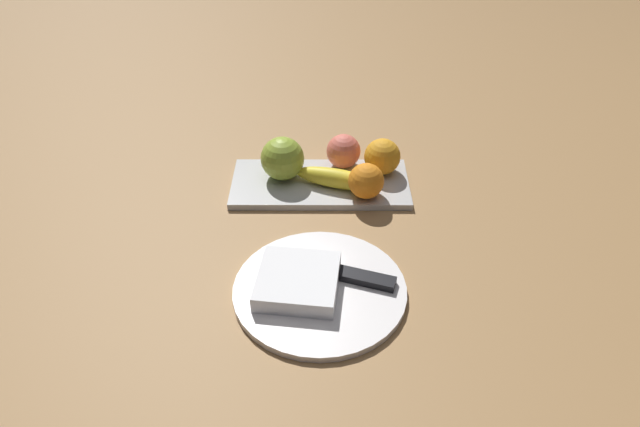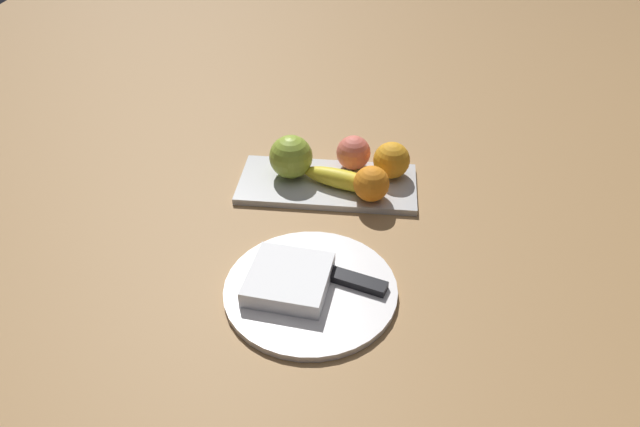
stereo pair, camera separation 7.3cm
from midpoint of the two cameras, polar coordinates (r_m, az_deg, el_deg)
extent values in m
plane|color=#9D7446|center=(1.08, 4.72, 3.22)|extent=(2.40, 2.40, 0.00)
cube|color=#BCBCBA|center=(1.06, 2.72, 2.89)|extent=(0.32, 0.15, 0.01)
sphere|color=#92AD35|center=(1.05, -0.92, 5.60)|extent=(0.08, 0.08, 0.08)
ellipsoid|color=yellow|center=(1.03, 4.37, 3.32)|extent=(0.16, 0.08, 0.04)
sphere|color=orange|center=(1.00, 7.21, 2.89)|extent=(0.06, 0.06, 0.06)
sphere|color=orange|center=(1.06, 9.09, 5.20)|extent=(0.07, 0.07, 0.07)
sphere|color=#E06856|center=(1.08, 5.29, 5.99)|extent=(0.06, 0.06, 0.06)
cylinder|color=white|center=(0.85, 1.53, -7.66)|extent=(0.26, 0.26, 0.01)
cube|color=white|center=(0.84, -0.63, -6.62)|extent=(0.13, 0.13, 0.03)
cube|color=silver|center=(0.87, 2.38, -5.93)|extent=(0.15, 0.06, 0.00)
cube|color=black|center=(0.85, 6.16, -6.81)|extent=(0.09, 0.05, 0.01)
camera|label=1|loc=(0.04, -87.75, 1.75)|focal=32.19mm
camera|label=2|loc=(0.04, 92.25, -1.75)|focal=32.19mm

